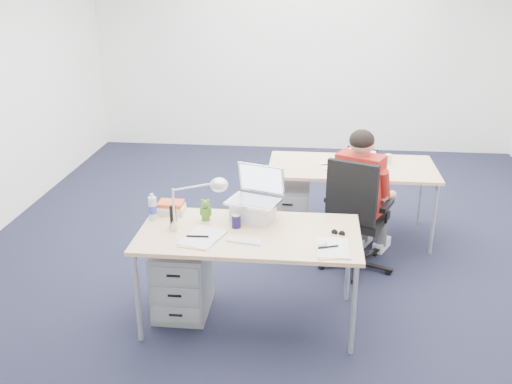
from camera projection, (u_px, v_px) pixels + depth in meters
floor at (292, 257)px, 5.31m from camera, size 7.00×7.00×0.00m
room at (296, 72)px, 4.68m from camera, size 6.02×7.02×2.80m
desk_near at (249, 238)px, 4.13m from camera, size 1.60×0.80×0.73m
desk_far at (352, 170)px, 5.51m from camera, size 1.60×0.80×0.73m
office_chair at (355, 238)px, 5.00m from camera, size 0.87×0.87×1.05m
seated_person at (364, 196)px, 5.03m from camera, size 0.60×0.76×1.26m
drawer_pedestal_near at (183, 279)px, 4.39m from camera, size 0.40×0.50×0.55m
drawer_pedestal_far at (288, 211)px, 5.62m from camera, size 0.40×0.50×0.55m
silver_laptop at (253, 195)px, 4.25m from camera, size 0.45×0.40×0.39m
wireless_keyboard at (245, 240)px, 3.97m from camera, size 0.25×0.14×0.01m
computer_mouse at (322, 244)px, 3.90m from camera, size 0.09×0.11×0.03m
headphones at (255, 220)px, 4.27m from camera, size 0.20×0.15×0.03m
can_koozie at (236, 221)px, 4.17m from camera, size 0.08×0.08×0.11m
water_bottle at (153, 207)px, 4.29m from camera, size 0.08×0.08×0.21m
bear_figurine at (206, 210)px, 4.28m from camera, size 0.11×0.10×0.17m
book_stack at (171, 207)px, 4.42m from camera, size 0.24×0.21×0.09m
cordless_phone at (173, 216)px, 4.17m from camera, size 0.05×0.03×0.17m
papers_left at (201, 238)px, 4.01m from camera, size 0.32×0.39×0.01m
papers_right at (331, 248)px, 3.86m from camera, size 0.24×0.32×0.01m
sunglasses at (338, 233)px, 4.07m from camera, size 0.11×0.08×0.02m
desk_lamp at (191, 203)px, 4.07m from camera, size 0.40×0.27×0.43m
dark_laptop at (359, 160)px, 5.33m from camera, size 0.38×0.37×0.21m
far_cup at (388, 159)px, 5.54m from camera, size 0.09×0.09×0.09m
far_papers at (329, 165)px, 5.49m from camera, size 0.21×0.28×0.01m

